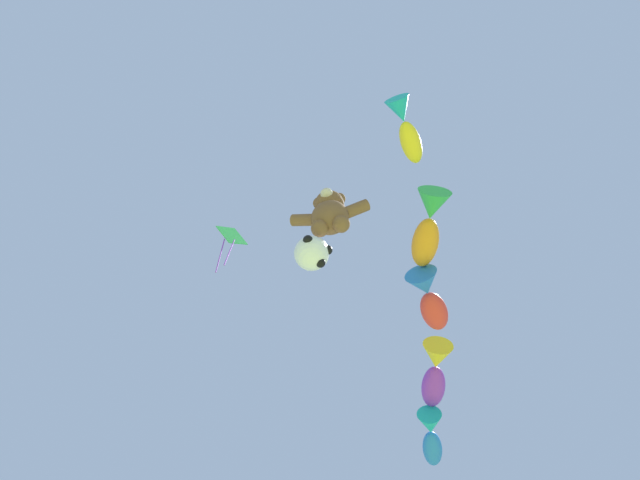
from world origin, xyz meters
name	(u,v)px	position (x,y,z in m)	size (l,w,h in m)	color
teddy_bear_kite	(330,213)	(1.74, 5.27, 12.14)	(1.82, 0.80, 1.85)	brown
soccer_ball_kite	(312,253)	(1.29, 5.52, 10.82)	(0.79, 0.79, 0.73)	white
fish_kite_goldfin	(406,127)	(4.00, 4.38, 14.78)	(0.86, 1.88, 0.65)	yellow
fish_kite_tangerine	(429,224)	(4.18, 7.10, 14.44)	(1.48, 2.42, 0.93)	orange
fish_kite_crimson	(429,298)	(3.85, 9.23, 14.09)	(1.15, 2.10, 0.94)	red
fish_kite_violet	(435,372)	(3.69, 12.14, 14.32)	(1.34, 2.55, 0.94)	purple
fish_kite_cobalt	(431,436)	(3.20, 14.35, 13.86)	(0.85, 2.29, 0.80)	blue
diamond_kite	(231,239)	(-1.44, 6.52, 14.94)	(0.76, 0.80, 2.54)	green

